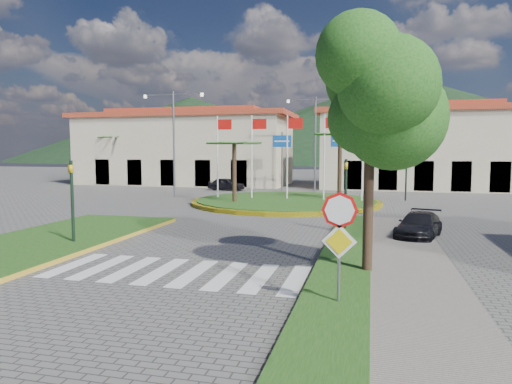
% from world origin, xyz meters
% --- Properties ---
extents(ground, '(160.00, 160.00, 0.00)m').
position_xyz_m(ground, '(0.00, 0.00, 0.00)').
color(ground, '#615E5C').
rests_on(ground, ground).
extents(sidewalk_right, '(4.00, 28.00, 0.15)m').
position_xyz_m(sidewalk_right, '(6.00, 2.00, 0.07)').
color(sidewalk_right, gray).
rests_on(sidewalk_right, ground).
extents(verge_right, '(1.60, 28.00, 0.18)m').
position_xyz_m(verge_right, '(4.80, 2.00, 0.09)').
color(verge_right, '#1A4714').
rests_on(verge_right, ground).
extents(median_left, '(5.00, 14.00, 0.18)m').
position_xyz_m(median_left, '(-6.50, 6.00, 0.09)').
color(median_left, '#1A4714').
rests_on(median_left, ground).
extents(crosswalk, '(8.00, 3.00, 0.01)m').
position_xyz_m(crosswalk, '(0.00, 4.00, 0.01)').
color(crosswalk, silver).
rests_on(crosswalk, ground).
extents(roundabout_island, '(12.70, 12.70, 6.00)m').
position_xyz_m(roundabout_island, '(0.00, 22.00, 0.17)').
color(roundabout_island, yellow).
rests_on(roundabout_island, ground).
extents(stop_sign, '(0.80, 0.11, 2.65)m').
position_xyz_m(stop_sign, '(4.90, 1.96, 1.79)').
color(stop_sign, slate).
rests_on(stop_sign, ground).
extents(deciduous_tree, '(3.60, 3.60, 6.80)m').
position_xyz_m(deciduous_tree, '(5.50, 5.00, 5.18)').
color(deciduous_tree, black).
rests_on(deciduous_tree, ground).
extents(traffic_light_left, '(0.15, 0.18, 3.20)m').
position_xyz_m(traffic_light_left, '(-5.20, 6.50, 1.94)').
color(traffic_light_left, black).
rests_on(traffic_light_left, ground).
extents(traffic_light_right, '(0.15, 0.18, 3.20)m').
position_xyz_m(traffic_light_right, '(4.50, 12.00, 1.94)').
color(traffic_light_right, black).
rests_on(traffic_light_right, ground).
extents(traffic_light_far, '(0.18, 0.15, 3.20)m').
position_xyz_m(traffic_light_far, '(8.00, 26.00, 1.94)').
color(traffic_light_far, black).
rests_on(traffic_light_far, ground).
extents(direction_sign_west, '(1.60, 0.14, 5.20)m').
position_xyz_m(direction_sign_west, '(-2.00, 30.97, 3.53)').
color(direction_sign_west, slate).
rests_on(direction_sign_west, ground).
extents(direction_sign_east, '(1.60, 0.14, 5.20)m').
position_xyz_m(direction_sign_east, '(3.00, 30.97, 3.53)').
color(direction_sign_east, slate).
rests_on(direction_sign_east, ground).
extents(street_lamp_centre, '(4.80, 0.16, 8.00)m').
position_xyz_m(street_lamp_centre, '(1.00, 30.00, 4.50)').
color(street_lamp_centre, slate).
rests_on(street_lamp_centre, ground).
extents(street_lamp_west, '(4.80, 0.16, 8.00)m').
position_xyz_m(street_lamp_west, '(-9.00, 24.00, 4.50)').
color(street_lamp_west, slate).
rests_on(street_lamp_west, ground).
extents(building_left, '(23.32, 9.54, 8.05)m').
position_xyz_m(building_left, '(-14.00, 38.00, 3.90)').
color(building_left, beige).
rests_on(building_left, ground).
extents(building_right, '(19.08, 9.54, 8.05)m').
position_xyz_m(building_right, '(10.00, 38.00, 3.90)').
color(building_right, beige).
rests_on(building_right, ground).
extents(hill_far_west, '(140.00, 140.00, 22.00)m').
position_xyz_m(hill_far_west, '(-55.00, 140.00, 11.00)').
color(hill_far_west, black).
rests_on(hill_far_west, ground).
extents(hill_far_mid, '(180.00, 180.00, 30.00)m').
position_xyz_m(hill_far_mid, '(15.00, 160.00, 15.00)').
color(hill_far_mid, black).
rests_on(hill_far_mid, ground).
extents(hill_near_back, '(110.00, 110.00, 16.00)m').
position_xyz_m(hill_near_back, '(-10.00, 130.00, 8.00)').
color(hill_near_back, black).
rests_on(hill_near_back, ground).
extents(white_van, '(4.25, 3.23, 1.07)m').
position_xyz_m(white_van, '(-9.62, 36.03, 0.54)').
color(white_van, white).
rests_on(white_van, ground).
extents(car_dark_a, '(3.52, 1.81, 1.15)m').
position_xyz_m(car_dark_a, '(-7.12, 31.07, 0.57)').
color(car_dark_a, black).
rests_on(car_dark_a, ground).
extents(car_dark_b, '(3.48, 1.31, 1.13)m').
position_xyz_m(car_dark_b, '(3.81, 34.91, 0.57)').
color(car_dark_b, black).
rests_on(car_dark_b, ground).
extents(car_side_right, '(2.38, 3.89, 1.05)m').
position_xyz_m(car_side_right, '(7.50, 11.30, 0.53)').
color(car_side_right, black).
rests_on(car_side_right, ground).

